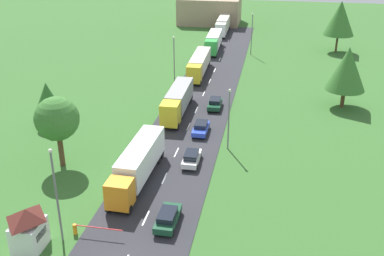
% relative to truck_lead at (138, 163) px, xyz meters
% --- Properties ---
extents(road, '(10.00, 140.00, 0.06)m').
position_rel_truck_lead_xyz_m(road, '(2.62, 10.04, -2.17)').
color(road, '#2B2B30').
rests_on(road, ground).
extents(lane_marking_centre, '(0.16, 119.61, 0.01)m').
position_rel_truck_lead_xyz_m(lane_marking_centre, '(2.62, 4.53, -2.13)').
color(lane_marking_centre, white).
rests_on(lane_marking_centre, road).
extents(truck_lead, '(2.81, 13.16, 3.76)m').
position_rel_truck_lead_xyz_m(truck_lead, '(0.00, 0.00, 0.00)').
color(truck_lead, orange).
rests_on(truck_lead, road).
extents(truck_second, '(2.67, 12.75, 3.56)m').
position_rel_truck_lead_xyz_m(truck_second, '(0.20, 19.27, -0.07)').
color(truck_second, yellow).
rests_on(truck_second, road).
extents(truck_third, '(2.79, 14.09, 3.41)m').
position_rel_truck_lead_xyz_m(truck_third, '(0.13, 38.30, -0.14)').
color(truck_third, yellow).
rests_on(truck_third, road).
extents(truck_fourth, '(2.83, 12.11, 3.57)m').
position_rel_truck_lead_xyz_m(truck_fourth, '(0.42, 55.19, -0.08)').
color(truck_fourth, green).
rests_on(truck_fourth, road).
extents(truck_fifth, '(2.66, 13.36, 3.72)m').
position_rel_truck_lead_xyz_m(truck_fifth, '(0.37, 72.21, -0.00)').
color(truck_fifth, white).
rests_on(truck_fifth, road).
extents(car_lead, '(1.83, 4.39, 1.50)m').
position_rel_truck_lead_xyz_m(car_lead, '(4.93, -7.23, -1.36)').
color(car_lead, '#19472D').
rests_on(car_lead, road).
extents(car_second, '(1.78, 4.21, 1.53)m').
position_rel_truck_lead_xyz_m(car_second, '(4.95, 4.69, -1.35)').
color(car_second, white).
rests_on(car_second, road).
extents(car_third, '(1.86, 4.27, 1.48)m').
position_rel_truck_lead_xyz_m(car_third, '(4.63, 13.16, -1.37)').
color(car_third, blue).
rests_on(car_third, road).
extents(car_fourth, '(1.98, 4.27, 1.47)m').
position_rel_truck_lead_xyz_m(car_fourth, '(5.25, 22.31, -1.37)').
color(car_fourth, '#19472D').
rests_on(car_fourth, road).
extents(guard_booth, '(2.67, 3.29, 3.99)m').
position_rel_truck_lead_xyz_m(guard_booth, '(-5.96, -12.54, -0.15)').
color(guard_booth, white).
rests_on(guard_booth, ground).
extents(barrier_gate, '(4.64, 0.28, 1.05)m').
position_rel_truck_lead_xyz_m(barrier_gate, '(-2.18, -10.04, -1.51)').
color(barrier_gate, orange).
rests_on(barrier_gate, ground).
extents(person_lead, '(0.38, 0.23, 1.76)m').
position_rel_truck_lead_xyz_m(person_lead, '(-7.42, -11.35, -1.28)').
color(person_lead, blue).
rests_on(person_lead, ground).
extents(lamppost_lead, '(0.36, 0.36, 9.09)m').
position_rel_truck_lead_xyz_m(lamppost_lead, '(-3.72, -11.08, 2.83)').
color(lamppost_lead, slate).
rests_on(lamppost_lead, ground).
extents(lamppost_second, '(0.36, 0.36, 7.84)m').
position_rel_truck_lead_xyz_m(lamppost_second, '(8.64, 9.36, 2.19)').
color(lamppost_second, slate).
rests_on(lamppost_second, ground).
extents(lamppost_third, '(0.36, 0.36, 7.82)m').
position_rel_truck_lead_xyz_m(lamppost_third, '(-3.56, 34.13, 2.18)').
color(lamppost_third, slate).
rests_on(lamppost_third, ground).
extents(lamppost_fourth, '(0.36, 0.36, 8.62)m').
position_rel_truck_lead_xyz_m(lamppost_fourth, '(8.52, 53.59, 2.59)').
color(lamppost_fourth, slate).
rests_on(lamppost_fourth, ground).
extents(tree_birch, '(4.96, 4.96, 8.33)m').
position_rel_truck_lead_xyz_m(tree_birch, '(-9.65, 1.80, 3.60)').
color(tree_birch, '#513823').
rests_on(tree_birch, ground).
extents(tree_maple, '(6.39, 6.39, 10.68)m').
position_rel_truck_lead_xyz_m(tree_maple, '(26.28, 59.19, 4.96)').
color(tree_maple, '#513823').
rests_on(tree_maple, ground).
extents(tree_pine, '(5.84, 5.84, 9.23)m').
position_rel_truck_lead_xyz_m(tree_pine, '(24.06, 26.47, 3.79)').
color(tree_pine, '#513823').
rests_on(tree_pine, ground).
extents(tree_elm, '(3.65, 3.65, 6.34)m').
position_rel_truck_lead_xyz_m(tree_elm, '(-15.88, 11.60, 2.10)').
color(tree_elm, '#513823').
rests_on(tree_elm, ground).
extents(distant_building, '(16.18, 11.74, 6.86)m').
position_rel_truck_lead_xyz_m(distant_building, '(-4.71, 83.98, 1.23)').
color(distant_building, '#9E846B').
rests_on(distant_building, ground).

